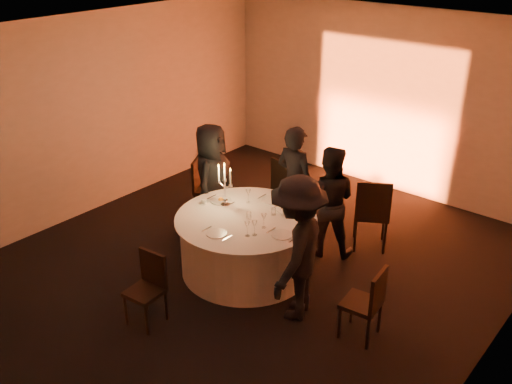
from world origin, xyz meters
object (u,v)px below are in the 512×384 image
Objects in this scene: banquet_table at (246,244)px; guest_left at (212,180)px; chair_back_right at (372,210)px; chair_front at (148,284)px; chair_back_left at (287,187)px; guest_right at (297,249)px; guest_back_right at (328,201)px; candelabra at (225,191)px; chair_right at (368,301)px; guest_back_left at (295,183)px; chair_left at (204,185)px; coffee_cup at (204,202)px.

guest_left is at bearing 155.43° from banquet_table.
chair_front is (-1.15, -2.97, -0.13)m from chair_back_right.
banquet_table is at bearing 120.07° from chair_back_left.
guest_right is at bearing 37.69° from chair_front.
chair_front is (-0.17, -1.48, 0.09)m from banquet_table.
chair_back_left is 1.05m from guest_back_right.
guest_left is at bearing -4.52° from chair_back_right.
candelabra is (-0.42, 0.08, 0.60)m from banquet_table.
chair_right is 1.83m from guest_back_right.
chair_back_right is 0.64× the size of guest_back_left.
guest_left reaches higher than chair_left.
guest_left is at bearing -109.79° from chair_right.
chair_back_right is 3.19m from chair_front.
chair_left is at bearing 134.87° from coffee_cup.
chair_left is at bearing -14.19° from chair_back_right.
guest_back_left reaches higher than chair_right.
guest_right is at bearing 129.88° from guest_back_left.
chair_left is at bearing 17.43° from guest_back_left.
chair_right is 3.03m from guest_left.
guest_back_left is at bearing 92.87° from banquet_table.
guest_back_left is 1.34m from coffee_cup.
chair_front is (-2.05, -1.28, -0.02)m from chair_right.
guest_back_right is (0.73, 2.52, 0.30)m from chair_front.
chair_back_right is at bearing 43.02° from coffee_cup.
chair_left is at bearing 34.06° from guest_left.
coffee_cup is (-0.28, -1.46, 0.23)m from chair_back_left.
chair_back_right is 1.25× the size of chair_front.
coffee_cup is (-0.68, -0.06, 0.42)m from banquet_table.
guest_back_right is at bearing -139.64° from chair_right.
guest_back_right is at bearing 174.88° from guest_back_left.
chair_left is at bearing 114.63° from chair_front.
chair_front is (0.23, -2.88, -0.10)m from chair_back_left.
chair_back_right is 2.28m from coffee_cup.
chair_back_right is (2.46, 0.74, 0.08)m from chair_left.
chair_right is 7.96× the size of coffee_cup.
banquet_table is 2.96× the size of candelabra.
guest_back_right is at bearing 67.91° from chair_front.
chair_right is at bearing 159.18° from chair_back_left.
guest_back_right is (0.96, -0.37, 0.21)m from chair_back_left.
coffee_cup is at bearing 93.27° from chair_back_left.
guest_back_left is at bearing -130.91° from chair_right.
guest_left reaches higher than coffee_cup.
chair_back_right is 0.68× the size of guest_back_right.
guest_back_right is at bearing 61.47° from banquet_table.
guest_right reaches higher than chair_front.
coffee_cup is at bearing 103.86° from chair_front.
chair_right reaches higher than coffee_cup.
guest_back_left reaches higher than coffee_cup.
coffee_cup is at bearing -174.66° from banquet_table.
chair_left is 8.45× the size of coffee_cup.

